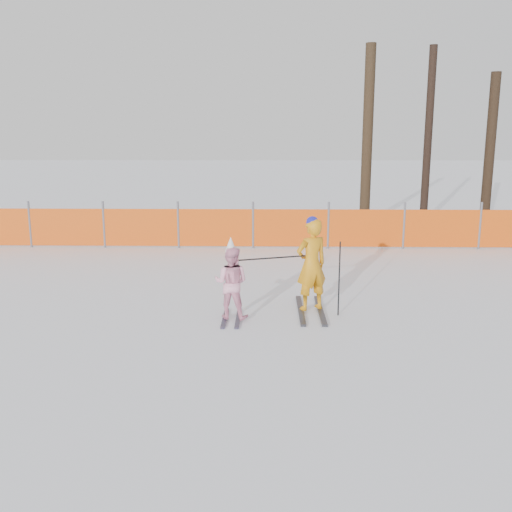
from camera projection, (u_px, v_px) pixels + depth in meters
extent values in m
plane|color=white|center=(255.00, 323.00, 9.22)|extent=(120.00, 120.00, 0.00)
cube|color=black|center=(301.00, 310.00, 9.82)|extent=(0.09, 1.64, 0.04)
cube|color=black|center=(320.00, 310.00, 9.81)|extent=(0.09, 1.64, 0.04)
imported|color=orange|center=(311.00, 265.00, 9.65)|extent=(0.68, 0.59, 1.57)
sphere|color=#1C1C9A|center=(312.00, 222.00, 9.50)|extent=(0.21, 0.21, 0.21)
cube|color=black|center=(225.00, 318.00, 9.40)|extent=(0.09, 0.99, 0.03)
cube|color=black|center=(238.00, 318.00, 9.39)|extent=(0.09, 0.99, 0.03)
imported|color=#FFA6C4|center=(231.00, 283.00, 9.27)|extent=(0.66, 0.56, 1.19)
cone|color=white|center=(231.00, 244.00, 9.13)|extent=(0.19, 0.19, 0.24)
cylinder|color=black|center=(339.00, 279.00, 9.48)|extent=(0.02, 0.02, 1.26)
cylinder|color=black|center=(272.00, 258.00, 9.40)|extent=(1.11, 0.40, 0.02)
cylinder|color=#595960|center=(30.00, 224.00, 15.29)|extent=(0.06, 0.06, 1.25)
cylinder|color=#595960|center=(104.00, 225.00, 15.25)|extent=(0.06, 0.06, 1.25)
cylinder|color=#595960|center=(178.00, 225.00, 15.21)|extent=(0.06, 0.06, 1.25)
cylinder|color=#595960|center=(253.00, 225.00, 15.17)|extent=(0.06, 0.06, 1.25)
cylinder|color=#595960|center=(328.00, 225.00, 15.12)|extent=(0.06, 0.06, 1.25)
cylinder|color=#595960|center=(404.00, 226.00, 15.08)|extent=(0.06, 0.06, 1.25)
cylinder|color=#595960|center=(480.00, 226.00, 15.04)|extent=(0.06, 0.06, 1.25)
cube|color=#DF4E0B|center=(214.00, 228.00, 15.20)|extent=(17.91, 0.03, 1.00)
cylinder|color=#332416|center=(367.00, 137.00, 18.49)|extent=(0.34, 0.34, 5.81)
cylinder|color=black|center=(428.00, 137.00, 18.99)|extent=(0.26, 0.26, 5.83)
cylinder|color=black|center=(490.00, 152.00, 18.12)|extent=(0.31, 0.31, 4.89)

